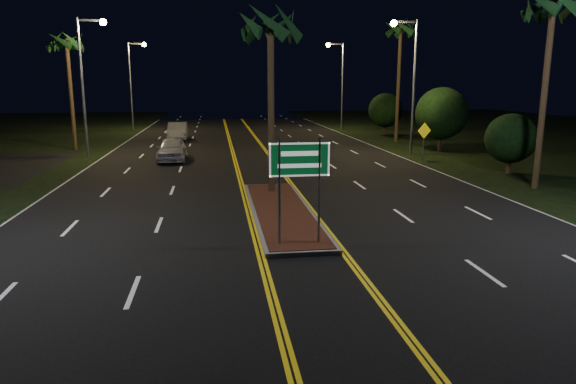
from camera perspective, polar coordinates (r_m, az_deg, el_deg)
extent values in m
plane|color=black|center=(13.13, 3.24, -9.92)|extent=(120.00, 120.00, 0.00)
cube|color=gray|center=(19.69, -0.73, -2.17)|extent=(2.25, 10.25, 0.15)
cube|color=#592819|center=(19.67, -0.73, -1.93)|extent=(2.00, 10.00, 0.02)
cylinder|color=gray|center=(15.18, -0.96, 0.03)|extent=(0.08, 0.08, 3.20)
cylinder|color=gray|center=(15.37, 3.48, 0.16)|extent=(0.08, 0.08, 3.20)
cube|color=#07471E|center=(15.10, 1.29, 3.63)|extent=(1.80, 0.04, 1.00)
cube|color=white|center=(15.07, 1.30, 3.62)|extent=(1.80, 0.01, 1.00)
cylinder|color=gray|center=(36.95, -21.85, 10.55)|extent=(0.18, 0.18, 9.00)
cube|color=gray|center=(36.98, -21.14, 17.38)|extent=(1.60, 0.12, 0.12)
sphere|color=#F1C56C|center=(36.81, -19.86, 17.34)|extent=(0.44, 0.44, 0.44)
cylinder|color=gray|center=(56.59, -17.09, 11.09)|extent=(0.18, 0.18, 9.00)
cube|color=gray|center=(56.61, -16.54, 15.54)|extent=(1.60, 0.12, 0.12)
sphere|color=#F1C56C|center=(56.50, -15.70, 15.49)|extent=(0.44, 0.44, 0.44)
cylinder|color=gray|center=(36.50, 13.80, 11.05)|extent=(0.18, 0.18, 9.00)
cube|color=gray|center=(36.42, 12.93, 17.95)|extent=(1.60, 0.12, 0.12)
sphere|color=#F1C56C|center=(36.14, 11.67, 17.89)|extent=(0.44, 0.44, 0.44)
cylinder|color=gray|center=(55.58, 6.06, 11.54)|extent=(0.18, 0.18, 9.00)
cube|color=gray|center=(55.53, 5.33, 16.04)|extent=(1.60, 0.12, 0.12)
sphere|color=#F1C56C|center=(55.35, 4.49, 15.97)|extent=(0.44, 0.44, 0.44)
cylinder|color=#382819|center=(22.60, -1.90, 9.09)|extent=(0.28, 0.28, 7.50)
cylinder|color=#382819|center=(41.27, -22.96, 9.83)|extent=(0.28, 0.28, 8.00)
cylinder|color=#382819|center=(26.54, 26.56, 9.37)|extent=(0.28, 0.28, 8.50)
cylinder|color=#382819|center=(44.61, 12.16, 11.56)|extent=(0.28, 0.28, 9.50)
cylinder|color=#382819|center=(30.76, 23.27, 2.71)|extent=(0.24, 0.24, 0.90)
sphere|color=black|center=(30.58, 23.50, 5.49)|extent=(2.70, 2.70, 2.70)
cylinder|color=#382819|center=(39.74, 16.50, 5.35)|extent=(0.24, 0.24, 1.26)
sphere|color=black|center=(39.57, 16.68, 8.37)|extent=(3.78, 3.78, 3.78)
cylinder|color=#382819|center=(50.80, 10.69, 6.88)|extent=(0.24, 0.24, 1.08)
sphere|color=black|center=(50.67, 10.77, 8.91)|extent=(3.24, 3.24, 3.24)
imported|color=silver|center=(33.88, -12.77, 4.88)|extent=(2.27, 5.23, 1.74)
imported|color=#9EA1A7|center=(46.41, -12.17, 6.79)|extent=(2.35, 5.35, 1.77)
cylinder|color=gray|center=(34.20, 14.82, 5.17)|extent=(0.07, 0.07, 2.12)
cube|color=yellow|center=(34.10, 14.91, 6.61)|extent=(0.98, 0.34, 1.02)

